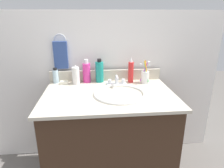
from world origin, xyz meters
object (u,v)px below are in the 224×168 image
bottle_gel_clear (56,76)px  cup_white_ceramic (145,76)px  bottle_lotion_white (76,75)px  soap_bar (64,83)px  bottle_mouthwash_teal (99,72)px  bottle_soap_pink (87,72)px  faucet (117,82)px  bottle_spray_red (131,71)px  hand_towel (61,55)px

bottle_gel_clear → cup_white_ceramic: (0.73, -0.07, -0.00)m
bottle_lotion_white → soap_bar: size_ratio=2.43×
bottle_gel_clear → bottle_lotion_white: bearing=-11.8°
bottle_mouthwash_teal → bottle_soap_pink: size_ratio=1.01×
faucet → bottle_spray_red: bearing=28.5°
bottle_soap_pink → soap_bar: bottle_soap_pink is taller
soap_bar → bottle_spray_red: bearing=0.1°
bottle_mouthwash_teal → bottle_spray_red: size_ratio=0.92×
faucet → bottle_lotion_white: bearing=167.8°
bottle_spray_red → cup_white_ceramic: bearing=-14.5°
cup_white_ceramic → soap_bar: 0.66m
bottle_gel_clear → bottle_spray_red: bottle_spray_red is taller
bottle_soap_pink → cup_white_ceramic: bottle_soap_pink is taller
soap_bar → bottle_gel_clear: bearing=152.1°
hand_towel → bottle_soap_pink: bearing=-14.3°
bottle_mouthwash_teal → bottle_lotion_white: (-0.19, -0.03, -0.02)m
hand_towel → bottle_soap_pink: size_ratio=1.15×
bottle_gel_clear → bottle_spray_red: (0.61, -0.04, 0.03)m
cup_white_ceramic → soap_bar: cup_white_ceramic is taller
bottle_mouthwash_teal → bottle_spray_red: bottle_spray_red is taller
cup_white_ceramic → bottle_mouthwash_teal: bearing=170.1°
bottle_lotion_white → cup_white_ceramic: cup_white_ceramic is taller
bottle_soap_pink → soap_bar: (-0.18, -0.04, -0.07)m
bottle_mouthwash_teal → cup_white_ceramic: size_ratio=1.02×
bottle_spray_red → bottle_mouthwash_teal: bearing=172.2°
soap_bar → faucet: bearing=-9.2°
hand_towel → bottle_mouthwash_teal: hand_towel is taller
bottle_lotion_white → bottle_gel_clear: bearing=168.2°
bottle_lotion_white → bottle_spray_red: bearing=-0.2°
hand_towel → bottle_spray_red: bearing=-8.8°
bottle_gel_clear → soap_bar: 0.09m
bottle_lotion_white → bottle_gel_clear: 0.17m
bottle_soap_pink → cup_white_ceramic: 0.48m
bottle_spray_red → cup_white_ceramic: bottle_spray_red is taller
bottle_gel_clear → bottle_soap_pink: size_ratio=0.66×
bottle_lotion_white → bottle_soap_pink: bearing=21.8°
hand_towel → faucet: size_ratio=1.38×
bottle_lotion_white → soap_bar: bearing=-178.8°
bottle_spray_red → soap_bar: 0.55m
cup_white_ceramic → bottle_lotion_white: bearing=176.9°
bottle_mouthwash_teal → soap_bar: 0.30m
hand_towel → faucet: hand_towel is taller
faucet → bottle_spray_red: bottle_spray_red is taller
bottle_soap_pink → cup_white_ceramic: (0.47, -0.06, -0.03)m
hand_towel → bottle_spray_red: size_ratio=1.04×
bottle_lotion_white → bottle_spray_red: size_ratio=0.74×
hand_towel → bottle_gel_clear: bearing=-131.5°
bottle_lotion_white → bottle_spray_red: 0.45m
bottle_spray_red → soap_bar: (-0.54, -0.00, -0.08)m
faucet → cup_white_ceramic: cup_white_ceramic is taller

